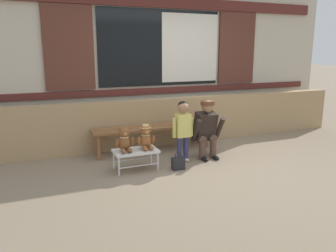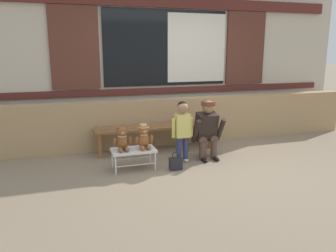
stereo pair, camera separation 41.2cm
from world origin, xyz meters
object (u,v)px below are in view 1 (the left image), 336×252
at_px(small_display_bench, 136,152).
at_px(teddy_bear_plain, 125,140).
at_px(teddy_bear_with_hat, 146,137).
at_px(adult_crouching, 206,128).
at_px(wooden_bench_long, 153,130).
at_px(child_standing, 183,125).
at_px(handbag_on_ground, 178,163).

distance_m(small_display_bench, teddy_bear_plain, 0.25).
relative_size(teddy_bear_with_hat, adult_crouching, 0.38).
xyz_separation_m(wooden_bench_long, small_display_bench, (-0.56, -0.78, -0.11)).
bearing_deg(child_standing, handbag_on_ground, -124.79).
relative_size(teddy_bear_plain, teddy_bear_with_hat, 1.00).
relative_size(wooden_bench_long, child_standing, 2.19).
height_order(wooden_bench_long, teddy_bear_plain, teddy_bear_plain).
relative_size(adult_crouching, handbag_on_ground, 3.49).
xyz_separation_m(teddy_bear_plain, handbag_on_ground, (0.74, -0.23, -0.37)).
relative_size(wooden_bench_long, adult_crouching, 2.21).
bearing_deg(teddy_bear_plain, teddy_bear_with_hat, 0.13).
bearing_deg(handbag_on_ground, child_standing, 55.21).
height_order(adult_crouching, handbag_on_ground, adult_crouching).
distance_m(wooden_bench_long, child_standing, 0.77).
relative_size(small_display_bench, handbag_on_ground, 2.35).
height_order(teddy_bear_with_hat, adult_crouching, adult_crouching).
relative_size(teddy_bear_with_hat, handbag_on_ground, 1.34).
xyz_separation_m(wooden_bench_long, teddy_bear_plain, (-0.72, -0.78, 0.09)).
height_order(wooden_bench_long, small_display_bench, wooden_bench_long).
xyz_separation_m(wooden_bench_long, child_standing, (0.23, -0.70, 0.22)).
bearing_deg(adult_crouching, small_display_bench, -173.74).
height_order(teddy_bear_plain, child_standing, child_standing).
bearing_deg(handbag_on_ground, small_display_bench, 158.27).
bearing_deg(wooden_bench_long, teddy_bear_with_hat, -117.11).
distance_m(small_display_bench, child_standing, 0.86).
distance_m(teddy_bear_plain, teddy_bear_with_hat, 0.32).
bearing_deg(wooden_bench_long, teddy_bear_plain, -132.65).
xyz_separation_m(teddy_bear_with_hat, handbag_on_ground, (0.42, -0.23, -0.38)).
bearing_deg(small_display_bench, teddy_bear_with_hat, 0.77).
height_order(teddy_bear_with_hat, child_standing, child_standing).
distance_m(child_standing, adult_crouching, 0.46).
relative_size(small_display_bench, child_standing, 0.67).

